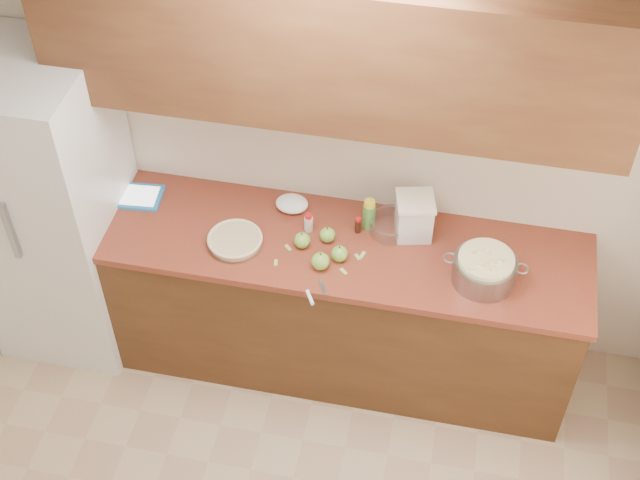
% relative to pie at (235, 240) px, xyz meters
% --- Properties ---
extents(room_shell, '(3.60, 3.60, 3.60)m').
position_rel_pie_xyz_m(room_shell, '(0.43, -1.37, 0.36)').
color(room_shell, tan).
rests_on(room_shell, ground).
extents(counter_run, '(2.64, 0.68, 0.92)m').
position_rel_pie_xyz_m(counter_run, '(0.43, 0.10, -0.48)').
color(counter_run, '#522F17').
rests_on(counter_run, ground).
extents(upper_cabinets, '(2.60, 0.34, 0.70)m').
position_rel_pie_xyz_m(upper_cabinets, '(0.43, 0.26, 1.01)').
color(upper_cabinets, brown).
rests_on(upper_cabinets, room_shell).
extents(fridge, '(0.70, 0.70, 1.80)m').
position_rel_pie_xyz_m(fridge, '(-1.01, 0.07, -0.04)').
color(fridge, silver).
rests_on(fridge, ground).
extents(pie, '(0.28, 0.28, 0.05)m').
position_rel_pie_xyz_m(pie, '(0.00, 0.00, 0.00)').
color(pie, silver).
rests_on(pie, counter_run).
extents(colander, '(0.40, 0.30, 0.15)m').
position_rel_pie_xyz_m(colander, '(1.22, 0.01, 0.05)').
color(colander, gray).
rests_on(colander, counter_run).
extents(flour_canister, '(0.22, 0.22, 0.23)m').
position_rel_pie_xyz_m(flour_canister, '(0.85, 0.25, 0.09)').
color(flour_canister, silver).
rests_on(flour_canister, counter_run).
extents(tablet, '(0.27, 0.21, 0.02)m').
position_rel_pie_xyz_m(tablet, '(-0.59, 0.22, -0.01)').
color(tablet, '#2876C1').
rests_on(tablet, counter_run).
extents(paring_knife, '(0.10, 0.17, 0.02)m').
position_rel_pie_xyz_m(paring_knife, '(0.44, -0.26, -0.02)').
color(paring_knife, gray).
rests_on(paring_knife, counter_run).
extents(lemon_bottle, '(0.06, 0.06, 0.17)m').
position_rel_pie_xyz_m(lemon_bottle, '(0.63, 0.25, 0.06)').
color(lemon_bottle, '#4C8C38').
rests_on(lemon_bottle, counter_run).
extents(cinnamon_shaker, '(0.04, 0.04, 0.11)m').
position_rel_pie_xyz_m(cinnamon_shaker, '(0.34, 0.17, 0.03)').
color(cinnamon_shaker, beige).
rests_on(cinnamon_shaker, counter_run).
extents(vanilla_bottle, '(0.03, 0.03, 0.09)m').
position_rel_pie_xyz_m(vanilla_bottle, '(0.58, 0.21, 0.02)').
color(vanilla_bottle, black).
rests_on(vanilla_bottle, counter_run).
extents(mixing_bowl, '(0.22, 0.22, 0.08)m').
position_rel_pie_xyz_m(mixing_bowl, '(0.74, 0.24, 0.02)').
color(mixing_bowl, silver).
rests_on(mixing_bowl, counter_run).
extents(paper_towel, '(0.21, 0.19, 0.07)m').
position_rel_pie_xyz_m(paper_towel, '(0.22, 0.30, 0.01)').
color(paper_towel, white).
rests_on(paper_towel, counter_run).
extents(apple_left, '(0.08, 0.08, 0.09)m').
position_rel_pie_xyz_m(apple_left, '(0.33, 0.05, 0.02)').
color(apple_left, '#72A937').
rests_on(apple_left, counter_run).
extents(apple_center, '(0.08, 0.08, 0.09)m').
position_rel_pie_xyz_m(apple_center, '(0.44, 0.11, 0.02)').
color(apple_center, '#72A937').
rests_on(apple_center, counter_run).
extents(apple_front, '(0.09, 0.09, 0.10)m').
position_rel_pie_xyz_m(apple_front, '(0.44, -0.07, 0.02)').
color(apple_front, '#72A937').
rests_on(apple_front, counter_run).
extents(apple_extra, '(0.08, 0.08, 0.09)m').
position_rel_pie_xyz_m(apple_extra, '(0.52, -0.00, 0.02)').
color(apple_extra, '#72A937').
rests_on(apple_extra, counter_run).
extents(peel_a, '(0.04, 0.04, 0.00)m').
position_rel_pie_xyz_m(peel_a, '(0.61, 0.03, -0.02)').
color(peel_a, '#91C861').
rests_on(peel_a, counter_run).
extents(peel_b, '(0.04, 0.04, 0.00)m').
position_rel_pie_xyz_m(peel_b, '(0.26, 0.02, -0.02)').
color(peel_b, '#91C861').
rests_on(peel_b, counter_run).
extents(peel_c, '(0.03, 0.05, 0.00)m').
position_rel_pie_xyz_m(peel_c, '(0.63, 0.05, -0.02)').
color(peel_c, '#91C861').
rests_on(peel_c, counter_run).
extents(peel_d, '(0.02, 0.04, 0.00)m').
position_rel_pie_xyz_m(peel_d, '(0.23, -0.08, -0.02)').
color(peel_d, '#91C861').
rests_on(peel_d, counter_run).
extents(peel_e, '(0.05, 0.04, 0.00)m').
position_rel_pie_xyz_m(peel_e, '(0.56, -0.07, -0.02)').
color(peel_e, '#91C861').
rests_on(peel_e, counter_run).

